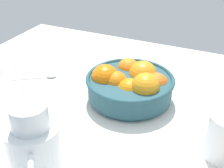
{
  "coord_description": "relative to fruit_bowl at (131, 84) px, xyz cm",
  "views": [
    {
      "loc": [
        30.13,
        -64.22,
        49.61
      ],
      "look_at": [
        -0.66,
        3.12,
        6.1
      ],
      "focal_mm": 48.67,
      "sensor_mm": 36.0,
      "label": 1
    }
  ],
  "objects": [
    {
      "name": "ground_plane",
      "position": [
        -3.54,
        -7.17,
        -6.41
      ],
      "size": [
        120.88,
        101.29,
        3.0
      ],
      "primitive_type": "cube",
      "color": "white"
    },
    {
      "name": "fruit_bowl",
      "position": [
        0.0,
        0.0,
        0.0
      ],
      "size": [
        25.64,
        25.64,
        11.09
      ],
      "color": "#234C56",
      "rests_on": "ground_plane"
    },
    {
      "name": "spoon",
      "position": [
        -32.09,
        -1.27,
        -4.48
      ],
      "size": [
        14.69,
        10.78,
        1.0
      ],
      "color": "silver",
      "rests_on": "ground_plane"
    },
    {
      "name": "juice_pitcher",
      "position": [
        -7.12,
        -35.62,
        1.66
      ],
      "size": [
        11.56,
        14.34,
        18.26
      ],
      "color": "white",
      "rests_on": "ground_plane"
    }
  ]
}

